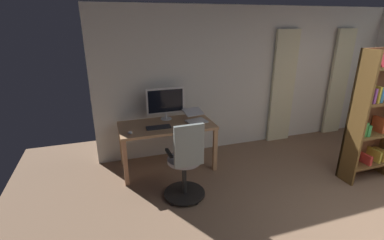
# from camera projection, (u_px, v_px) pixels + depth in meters

# --- Properties ---
(back_room_partition) EXTENTS (5.67, 0.10, 2.50)m
(back_room_partition) POSITION_uv_depth(u_px,v_px,m) (253.00, 78.00, 5.07)
(back_room_partition) COLOR silver
(back_room_partition) RESTS_ON ground
(curtain_left_panel) EXTENTS (0.42, 0.06, 2.12)m
(curtain_left_panel) POSITION_uv_depth(u_px,v_px,m) (338.00, 83.00, 5.60)
(curtain_left_panel) COLOR beige
(curtain_left_panel) RESTS_ON ground
(curtain_right_panel) EXTENTS (0.47, 0.06, 2.12)m
(curtain_right_panel) POSITION_uv_depth(u_px,v_px,m) (283.00, 88.00, 5.21)
(curtain_right_panel) COLOR beige
(curtain_right_panel) RESTS_ON ground
(desk) EXTENTS (1.45, 0.73, 0.74)m
(desk) POSITION_uv_depth(u_px,v_px,m) (167.00, 130.00, 4.29)
(desk) COLOR tan
(desk) RESTS_ON ground
(office_chair) EXTENTS (0.56, 0.56, 1.10)m
(office_chair) POSITION_uv_depth(u_px,v_px,m) (186.00, 165.00, 3.54)
(office_chair) COLOR black
(office_chair) RESTS_ON ground
(computer_monitor) EXTENTS (0.61, 0.18, 0.51)m
(computer_monitor) POSITION_uv_depth(u_px,v_px,m) (166.00, 102.00, 4.40)
(computer_monitor) COLOR white
(computer_monitor) RESTS_ON desk
(computer_keyboard) EXTENTS (0.36, 0.13, 0.02)m
(computer_keyboard) POSITION_uv_depth(u_px,v_px,m) (159.00, 127.00, 4.11)
(computer_keyboard) COLOR #232328
(computer_keyboard) RESTS_ON desk
(laptop) EXTENTS (0.36, 0.39, 0.17)m
(laptop) POSITION_uv_depth(u_px,v_px,m) (195.00, 118.00, 4.39)
(laptop) COLOR silver
(laptop) RESTS_ON desk
(computer_mouse) EXTENTS (0.06, 0.10, 0.04)m
(computer_mouse) POSITION_uv_depth(u_px,v_px,m) (130.00, 133.00, 3.90)
(computer_mouse) COLOR silver
(computer_mouse) RESTS_ON desk
(bookshelf) EXTENTS (0.77, 0.30, 1.92)m
(bookshelf) POSITION_uv_depth(u_px,v_px,m) (373.00, 116.00, 3.94)
(bookshelf) COLOR brown
(bookshelf) RESTS_ON ground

